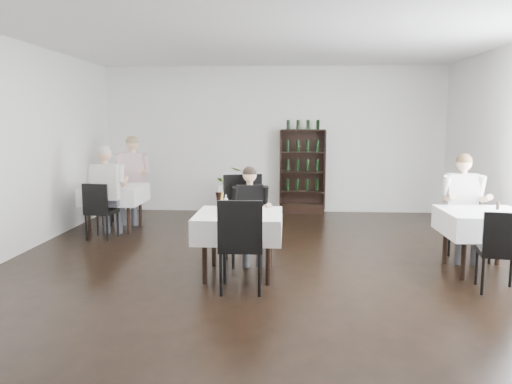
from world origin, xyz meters
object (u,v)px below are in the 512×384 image
at_px(potted_tree, 241,190).
at_px(diner_main, 250,207).
at_px(main_table, 239,225).
at_px(wine_shelf, 302,172).

relative_size(potted_tree, diner_main, 0.77).
xyz_separation_m(main_table, potted_tree, (-0.35, 4.11, -0.13)).
relative_size(main_table, potted_tree, 1.05).
xyz_separation_m(wine_shelf, potted_tree, (-1.25, -0.21, -0.35)).
bearing_deg(wine_shelf, main_table, -101.78).
bearing_deg(main_table, wine_shelf, 78.22).
height_order(main_table, diner_main, diner_main).
bearing_deg(diner_main, wine_shelf, 77.70).
height_order(wine_shelf, main_table, wine_shelf).
height_order(wine_shelf, diner_main, wine_shelf).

